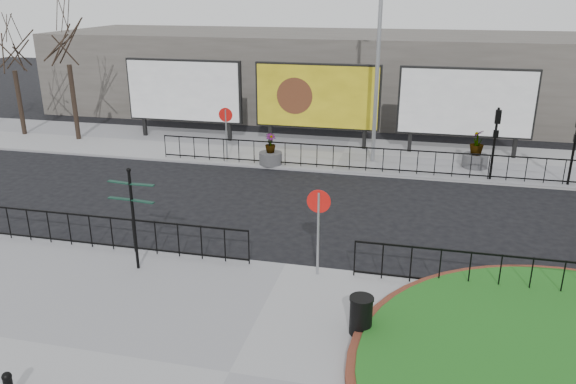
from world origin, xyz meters
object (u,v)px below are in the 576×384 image
(planter_a, at_px, (271,154))
(planter_c, at_px, (476,154))
(lamp_post, at_px, (378,56))
(bollard, at_px, (8,384))
(fingerpost_sign, at_px, (133,209))
(litter_bin, at_px, (361,315))
(billboard_mid, at_px, (317,97))

(planter_a, relative_size, planter_c, 0.83)
(lamp_post, bearing_deg, planter_a, -160.20)
(planter_c, bearing_deg, bollard, -119.10)
(lamp_post, distance_m, planter_a, 6.36)
(fingerpost_sign, relative_size, litter_bin, 3.23)
(bollard, height_order, litter_bin, litter_bin)
(lamp_post, relative_size, planter_c, 5.51)
(fingerpost_sign, distance_m, planter_a, 10.75)
(fingerpost_sign, xyz_separation_m, bollard, (0.15, -5.49, -1.47))
(planter_c, bearing_deg, planter_a, -169.85)
(planter_a, bearing_deg, fingerpost_sign, -95.71)
(billboard_mid, height_order, litter_bin, billboard_mid)
(planter_a, xyz_separation_m, planter_c, (8.94, 1.60, 0.16))
(planter_a, bearing_deg, lamp_post, 19.80)
(planter_c, bearing_deg, fingerpost_sign, -129.32)
(bollard, distance_m, planter_c, 20.26)
(lamp_post, bearing_deg, fingerpost_sign, -114.28)
(planter_c, bearing_deg, billboard_mid, 165.27)
(bollard, relative_size, litter_bin, 0.64)
(lamp_post, height_order, planter_a, lamp_post)
(bollard, bearing_deg, planter_a, 86.75)
(lamp_post, bearing_deg, bollard, -106.85)
(billboard_mid, distance_m, lamp_post, 4.23)
(bollard, distance_m, litter_bin, 7.34)
(billboard_mid, height_order, fingerpost_sign, billboard_mid)
(lamp_post, height_order, planter_c, lamp_post)
(billboard_mid, distance_m, fingerpost_sign, 14.41)
(bollard, bearing_deg, planter_c, 60.90)
(bollard, relative_size, planter_c, 0.35)
(lamp_post, relative_size, planter_a, 6.64)
(billboard_mid, distance_m, planter_c, 7.98)
(lamp_post, distance_m, litter_bin, 14.63)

